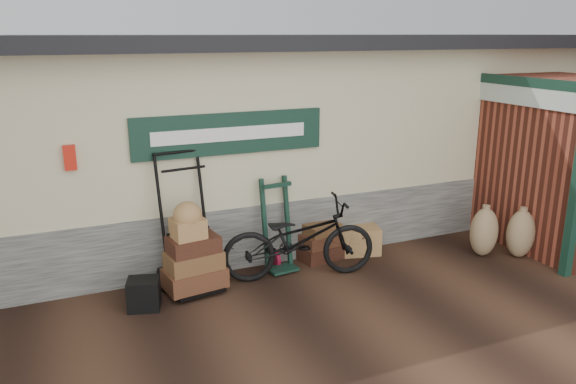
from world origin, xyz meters
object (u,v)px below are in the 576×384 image
Objects in this scene: porter_trolley at (186,221)px; suitcase_stack at (321,242)px; green_barrow at (278,225)px; wicker_hamper at (358,240)px; bicycle at (299,235)px; black_trunk at (144,294)px.

suitcase_stack is (2.01, 0.16, -0.64)m from porter_trolley.
green_barrow is 2.08× the size of wicker_hamper.
porter_trolley reaches higher than suitcase_stack.
porter_trolley reaches higher than green_barrow.
bicycle is (-0.55, -0.44, 0.33)m from suitcase_stack.
suitcase_stack is 0.63m from wicker_hamper.
green_barrow is at bearing -174.48° from suitcase_stack.
suitcase_stack is 0.78m from bicycle.
green_barrow reaches higher than wicker_hamper.
black_trunk is 0.18× the size of bicycle.
porter_trolley is 1.39× the size of green_barrow.
bicycle is (2.10, 0.09, 0.42)m from black_trunk.
green_barrow is 3.47× the size of black_trunk.
wicker_hamper is at bearing 9.27° from black_trunk.
green_barrow is 0.63× the size of bicycle.
bicycle reaches higher than wicker_hamper.
porter_trolley is 4.84× the size of black_trunk.
porter_trolley is at bearing 30.42° from black_trunk.
porter_trolley is 2.73m from wicker_hamper.
porter_trolley is at bearing 177.19° from green_barrow.
suitcase_stack reaches higher than black_trunk.
black_trunk is (-0.65, -0.38, -0.72)m from porter_trolley.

